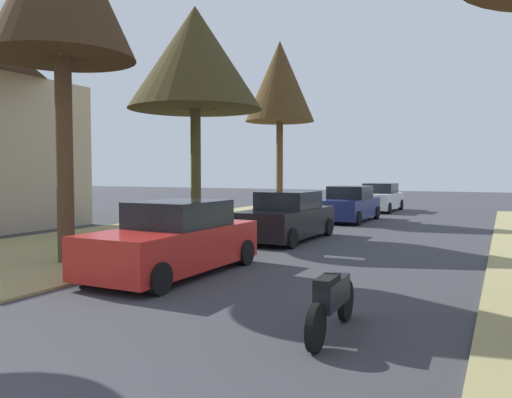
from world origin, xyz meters
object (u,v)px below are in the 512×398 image
(parked_sedan_white, at_px, (380,198))
(street_tree_left_far, at_px, (280,82))
(parked_sedan_black, at_px, (286,218))
(parked_sedan_navy, at_px, (349,205))
(street_tree_left_mid_b, at_px, (195,59))
(parked_sedan_red, at_px, (175,241))
(parked_motorcycle, at_px, (332,300))

(parked_sedan_white, bearing_deg, street_tree_left_far, -114.26)
(parked_sedan_black, xyz_separation_m, parked_sedan_navy, (0.07, 7.12, 0.00))
(street_tree_left_mid_b, bearing_deg, parked_sedan_white, 76.96)
(parked_sedan_red, distance_m, parked_motorcycle, 4.99)
(street_tree_left_far, relative_size, parked_sedan_red, 1.87)
(parked_sedan_white, distance_m, parked_motorcycle, 22.73)
(parked_sedan_navy, bearing_deg, parked_motorcycle, -75.01)
(street_tree_left_mid_b, bearing_deg, parked_sedan_navy, 66.15)
(street_tree_left_far, xyz_separation_m, parked_sedan_navy, (3.21, 0.45, -5.65))
(parked_sedan_navy, bearing_deg, street_tree_left_far, -171.99)
(parked_sedan_black, bearing_deg, parked_sedan_red, -90.26)
(parked_sedan_white, xyz_separation_m, parked_motorcycle, (4.28, -22.32, -0.24))
(street_tree_left_mid_b, height_order, street_tree_left_far, street_tree_left_far)
(street_tree_left_far, relative_size, parked_motorcycle, 4.02)
(street_tree_left_mid_b, relative_size, parked_motorcycle, 3.80)
(parked_motorcycle, bearing_deg, street_tree_left_mid_b, 132.24)
(street_tree_left_far, height_order, parked_sedan_black, street_tree_left_far)
(parked_sedan_white, bearing_deg, parked_sedan_black, -90.03)
(street_tree_left_mid_b, xyz_separation_m, street_tree_left_far, (0.09, 7.03, 0.31))
(parked_sedan_red, distance_m, parked_sedan_navy, 13.30)
(parked_sedan_white, relative_size, parked_motorcycle, 2.15)
(street_tree_left_mid_b, distance_m, street_tree_left_far, 7.04)
(parked_sedan_red, bearing_deg, street_tree_left_mid_b, 118.93)
(street_tree_left_far, bearing_deg, parked_sedan_navy, 8.01)
(street_tree_left_mid_b, xyz_separation_m, parked_sedan_navy, (3.31, 7.48, -5.35))
(street_tree_left_far, distance_m, parked_sedan_white, 9.53)
(parked_sedan_red, relative_size, parked_sedan_white, 1.00)
(parked_sedan_red, distance_m, parked_sedan_black, 6.18)
(parked_sedan_red, xyz_separation_m, parked_sedan_black, (0.03, 6.18, 0.00))
(street_tree_left_far, bearing_deg, parked_sedan_black, -64.72)
(street_tree_left_far, xyz_separation_m, parked_motorcycle, (7.44, -15.33, -5.90))
(street_tree_left_far, xyz_separation_m, parked_sedan_white, (3.15, 7.00, -5.65))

